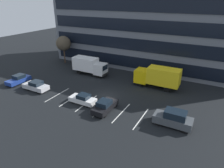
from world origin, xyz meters
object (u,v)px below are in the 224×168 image
(sedan_black, at_px, (105,106))
(sedan_silver, at_px, (36,86))
(box_truck_white, at_px, (89,65))
(suv_charcoal, at_px, (173,119))
(bare_tree, at_px, (63,43))
(sedan_white, at_px, (83,99))
(sedan_navy, at_px, (19,79))
(box_truck_yellow_all, at_px, (158,76))

(sedan_black, distance_m, sedan_silver, 13.28)
(box_truck_white, distance_m, sedan_silver, 11.03)
(suv_charcoal, height_order, bare_tree, bare_tree)
(sedan_white, bearing_deg, sedan_silver, -179.87)
(sedan_silver, height_order, bare_tree, bare_tree)
(box_truck_white, relative_size, sedan_navy, 1.66)
(bare_tree, bearing_deg, sedan_navy, -86.71)
(sedan_silver, bearing_deg, bare_tree, 112.41)
(box_truck_yellow_all, bearing_deg, sedan_black, -109.75)
(box_truck_white, bearing_deg, sedan_silver, -108.66)
(suv_charcoal, distance_m, sedan_navy, 27.09)
(sedan_black, xyz_separation_m, bare_tree, (-18.99, 14.12, 3.77))
(sedan_navy, relative_size, sedan_silver, 0.96)
(sedan_silver, relative_size, bare_tree, 0.71)
(sedan_white, bearing_deg, sedan_black, -4.24)
(box_truck_yellow_all, xyz_separation_m, box_truck_white, (-13.66, -0.19, -0.14))
(suv_charcoal, bearing_deg, bare_tree, 154.62)
(sedan_black, bearing_deg, sedan_white, 175.76)
(box_truck_yellow_all, bearing_deg, box_truck_white, -179.19)
(sedan_black, bearing_deg, sedan_silver, 178.87)
(suv_charcoal, bearing_deg, sedan_white, -177.22)
(box_truck_white, height_order, bare_tree, bare_tree)
(sedan_silver, bearing_deg, sedan_white, 0.13)
(sedan_navy, bearing_deg, box_truck_yellow_all, 24.33)
(bare_tree, bearing_deg, sedan_silver, -67.59)
(box_truck_yellow_all, bearing_deg, bare_tree, 171.89)
(sedan_silver, bearing_deg, sedan_navy, 173.25)
(box_truck_yellow_all, bearing_deg, suv_charcoal, -63.51)
(sedan_white, bearing_deg, suv_charcoal, 2.78)
(sedan_navy, distance_m, sedan_silver, 4.99)
(sedan_white, xyz_separation_m, suv_charcoal, (12.69, 0.62, 0.31))
(sedan_white, height_order, bare_tree, bare_tree)
(sedan_white, bearing_deg, box_truck_yellow_all, 53.82)
(box_truck_yellow_all, bearing_deg, sedan_navy, -155.67)
(sedan_white, height_order, suv_charcoal, suv_charcoal)
(bare_tree, bearing_deg, box_truck_white, -20.53)
(box_truck_yellow_all, distance_m, suv_charcoal, 11.17)
(sedan_white, relative_size, sedan_navy, 0.93)
(sedan_silver, xyz_separation_m, bare_tree, (-5.71, 13.85, 3.76))
(sedan_navy, bearing_deg, box_truck_white, 49.22)
(box_truck_yellow_all, distance_m, sedan_black, 11.60)
(suv_charcoal, bearing_deg, box_truck_white, 152.35)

